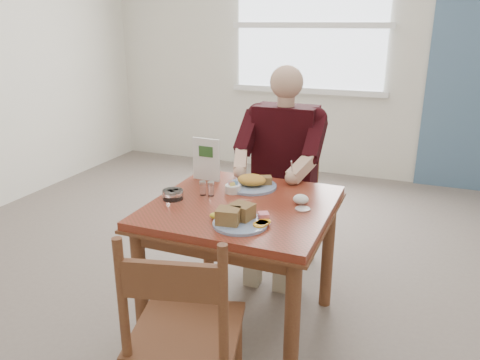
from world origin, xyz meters
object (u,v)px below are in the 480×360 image
at_px(chair_far, 284,200).
at_px(near_plate, 239,218).
at_px(far_plate, 253,183).
at_px(diner, 282,157).
at_px(chair_near, 184,336).
at_px(table, 242,223).

xyz_separation_m(chair_far, near_plate, (0.08, -1.05, 0.30)).
bearing_deg(far_plate, diner, 86.14).
bearing_deg(near_plate, chair_near, -93.55).
bearing_deg(chair_near, chair_far, 91.94).
distance_m(chair_far, diner, 0.34).
bearing_deg(diner, table, -90.00).
distance_m(table, chair_far, 0.81).
bearing_deg(chair_far, chair_near, -88.06).
relative_size(table, diner, 0.66).
height_order(table, chair_far, chair_far).
bearing_deg(near_plate, chair_far, 94.54).
bearing_deg(chair_far, near_plate, -85.46).
relative_size(diner, far_plate, 3.72).
height_order(table, chair_near, chair_near).
xyz_separation_m(chair_near, far_plate, (-0.08, 1.00, 0.30)).
bearing_deg(far_plate, chair_far, 86.76).
bearing_deg(chair_far, far_plate, -93.24).
relative_size(chair_near, far_plate, 2.55).
xyz_separation_m(chair_near, diner, (-0.05, 1.46, 0.33)).
relative_size(diner, near_plate, 5.11).
bearing_deg(chair_near, diner, 92.06).
bearing_deg(diner, far_plate, -93.86).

